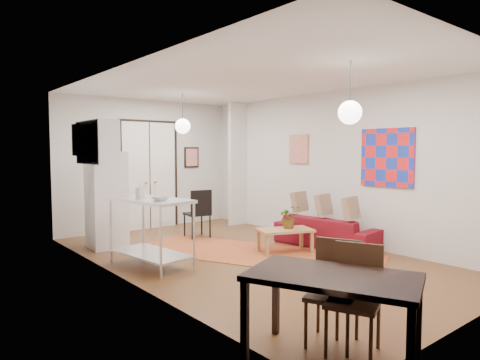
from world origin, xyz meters
TOP-DOWN VIEW (x-y plane):
  - floor at (0.00, 0.00)m, footprint 7.00×7.00m
  - ceiling at (0.00, 0.00)m, footprint 4.20×7.00m
  - wall_back at (0.00, 3.50)m, footprint 4.20×0.02m
  - wall_front at (0.00, -3.50)m, footprint 4.20×0.02m
  - wall_left at (-2.10, 0.00)m, footprint 0.02×7.00m
  - wall_right at (2.10, 0.00)m, footprint 0.02×7.00m
  - double_doors at (0.00, 3.46)m, footprint 1.44×0.06m
  - stub_partition at (1.85, 2.55)m, footprint 0.50×0.10m
  - wall_cabinet at (-1.92, 1.50)m, footprint 0.35×1.00m
  - painting_popart at (2.08, -1.25)m, footprint 0.05×1.00m
  - painting_abstract at (2.08, 0.80)m, footprint 0.05×0.50m
  - poster_back at (1.15, 3.47)m, footprint 0.40×0.03m
  - print_left at (-2.07, 2.00)m, footprint 0.03×0.44m
  - pendant_back at (0.00, 2.00)m, footprint 0.30×0.30m
  - pendant_front at (0.00, -2.00)m, footprint 0.30×0.30m
  - kilim_rug at (0.25, 0.10)m, footprint 3.21×4.49m
  - sofa at (1.67, -0.30)m, footprint 1.01×2.00m
  - coffee_table at (0.72, -0.16)m, footprint 1.05×0.82m
  - potted_plant at (0.82, -0.16)m, footprint 0.45×0.43m
  - kitchen_counter at (-1.51, 0.48)m, footprint 0.87×1.45m
  - bowl at (-1.51, 0.18)m, footprint 0.29×0.29m
  - soap_bottle at (-1.56, 0.73)m, footprint 0.12×0.12m
  - fridge at (-1.52, 2.18)m, footprint 0.65×0.65m
  - dining_table at (-1.75, -3.15)m, footprint 1.28×1.57m
  - dining_chair_near at (-1.46, -2.83)m, footprint 0.59×0.70m
  - dining_chair_far at (-1.46, -3.06)m, footprint 0.59×0.70m
  - black_side_chair at (0.25, 1.98)m, footprint 0.51×0.51m

SIDE VIEW (x-z plane):
  - floor at x=0.00m, z-range 0.00..0.00m
  - kilim_rug at x=0.25m, z-range 0.00..0.01m
  - sofa at x=1.67m, z-range 0.00..0.56m
  - coffee_table at x=0.72m, z-range 0.15..0.56m
  - dining_chair_near at x=-1.46m, z-range 0.07..1.01m
  - dining_chair_far at x=-1.46m, z-range 0.07..1.01m
  - black_side_chair at x=0.25m, z-range 0.09..1.07m
  - potted_plant at x=0.82m, z-range 0.41..0.82m
  - dining_table at x=-1.75m, z-range 0.30..1.05m
  - kitchen_counter at x=-1.51m, z-range 0.18..1.22m
  - fridge at x=-1.52m, z-range 0.00..1.75m
  - bowl at x=-1.51m, z-range 1.05..1.11m
  - soap_bottle at x=-1.56m, z-range 1.05..1.26m
  - double_doors at x=0.00m, z-range -0.05..2.45m
  - wall_back at x=0.00m, z-range 0.00..2.90m
  - wall_front at x=0.00m, z-range 0.00..2.90m
  - wall_left at x=-2.10m, z-range 0.00..2.90m
  - wall_right at x=2.10m, z-range 0.00..2.90m
  - stub_partition at x=1.85m, z-range 0.00..2.90m
  - poster_back at x=1.15m, z-range 1.35..1.85m
  - painting_popart at x=2.08m, z-range 1.15..2.15m
  - painting_abstract at x=2.08m, z-range 1.50..2.10m
  - wall_cabinet at x=-1.92m, z-range 1.55..2.25m
  - print_left at x=-2.07m, z-range 1.68..2.22m
  - pendant_back at x=0.00m, z-range 1.85..2.65m
  - pendant_front at x=0.00m, z-range 1.85..2.65m
  - ceiling at x=0.00m, z-range 2.89..2.91m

